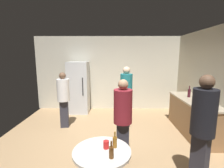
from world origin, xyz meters
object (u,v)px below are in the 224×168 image
at_px(refrigerator, 79,87).
at_px(plastic_cup_red, 106,145).
at_px(person_in_maroon_shirt, 123,115).
at_px(person_in_teal_shirt, 126,92).
at_px(beer_bottle_brown, 111,152).
at_px(foreground_table, 102,157).
at_px(beer_bottle_amber, 115,142).
at_px(kettle, 199,100).
at_px(person_in_black_shirt, 203,124).
at_px(person_in_white_shirt, 63,96).
at_px(wine_bottle_on_counter, 189,93).
at_px(beer_bottle_on_counter, 203,103).

relative_size(refrigerator, plastic_cup_red, 16.36).
height_order(person_in_maroon_shirt, person_in_teal_shirt, person_in_teal_shirt).
bearing_deg(beer_bottle_brown, foreground_table, 128.21).
relative_size(beer_bottle_amber, beer_bottle_brown, 1.00).
relative_size(kettle, person_in_black_shirt, 0.14).
bearing_deg(person_in_white_shirt, person_in_black_shirt, 42.06).
xyz_separation_m(wine_bottle_on_counter, beer_bottle_brown, (-2.07, -2.48, -0.20)).
height_order(plastic_cup_red, person_in_maroon_shirt, person_in_maroon_shirt).
relative_size(kettle, beer_bottle_amber, 1.06).
relative_size(plastic_cup_red, person_in_maroon_shirt, 0.07).
bearing_deg(person_in_maroon_shirt, refrigerator, -156.02).
distance_m(refrigerator, beer_bottle_amber, 3.81).
bearing_deg(person_in_white_shirt, person_in_maroon_shirt, 36.17).
distance_m(kettle, person_in_teal_shirt, 1.82).
relative_size(beer_bottle_amber, person_in_black_shirt, 0.13).
bearing_deg(person_in_black_shirt, wine_bottle_on_counter, -146.01).
bearing_deg(person_in_maroon_shirt, wine_bottle_on_counter, 125.88).
distance_m(beer_bottle_amber, beer_bottle_brown, 0.25).
height_order(refrigerator, person_in_teal_shirt, refrigerator).
height_order(beer_bottle_brown, person_in_white_shirt, person_in_white_shirt).
distance_m(kettle, person_in_maroon_shirt, 2.06).
relative_size(beer_bottle_on_counter, beer_bottle_amber, 1.00).
bearing_deg(person_in_black_shirt, beer_bottle_on_counter, -154.87).
distance_m(person_in_maroon_shirt, person_in_teal_shirt, 1.66).
bearing_deg(beer_bottle_brown, beer_bottle_amber, 79.64).
distance_m(refrigerator, person_in_black_shirt, 4.29).
relative_size(person_in_white_shirt, person_in_teal_shirt, 0.91).
bearing_deg(person_in_white_shirt, plastic_cup_red, 19.84).
xyz_separation_m(plastic_cup_red, person_in_maroon_shirt, (0.27, 0.79, 0.14)).
xyz_separation_m(beer_bottle_on_counter, plastic_cup_red, (-2.09, -1.44, -0.19)).
bearing_deg(beer_bottle_on_counter, kettle, 83.09).
relative_size(plastic_cup_red, person_in_white_shirt, 0.07).
height_order(beer_bottle_on_counter, foreground_table, beer_bottle_on_counter).
bearing_deg(person_in_teal_shirt, beer_bottle_amber, -12.73).
height_order(wine_bottle_on_counter, beer_bottle_on_counter, wine_bottle_on_counter).
bearing_deg(person_in_black_shirt, refrigerator, -90.35).
distance_m(beer_bottle_brown, person_in_white_shirt, 2.91).
height_order(refrigerator, foreground_table, refrigerator).
distance_m(beer_bottle_on_counter, plastic_cup_red, 2.55).
distance_m(wine_bottle_on_counter, beer_bottle_on_counter, 0.82).
bearing_deg(person_in_teal_shirt, beer_bottle_on_counter, 53.82).
bearing_deg(wine_bottle_on_counter, refrigerator, 157.42).
height_order(beer_bottle_on_counter, beer_bottle_amber, beer_bottle_on_counter).
distance_m(kettle, foreground_table, 2.82).
distance_m(beer_bottle_on_counter, foreground_table, 2.64).
distance_m(person_in_black_shirt, person_in_white_shirt, 3.46).
distance_m(refrigerator, person_in_maroon_shirt, 3.17).
height_order(beer_bottle_brown, person_in_teal_shirt, person_in_teal_shirt).
bearing_deg(refrigerator, kettle, -30.60).
relative_size(beer_bottle_brown, person_in_maroon_shirt, 0.14).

